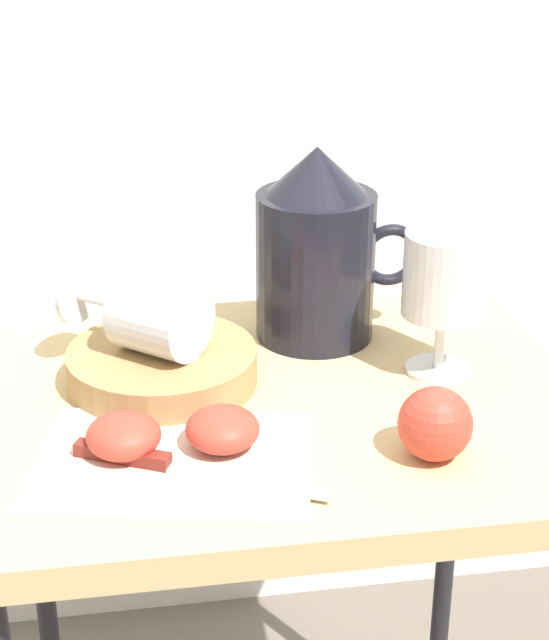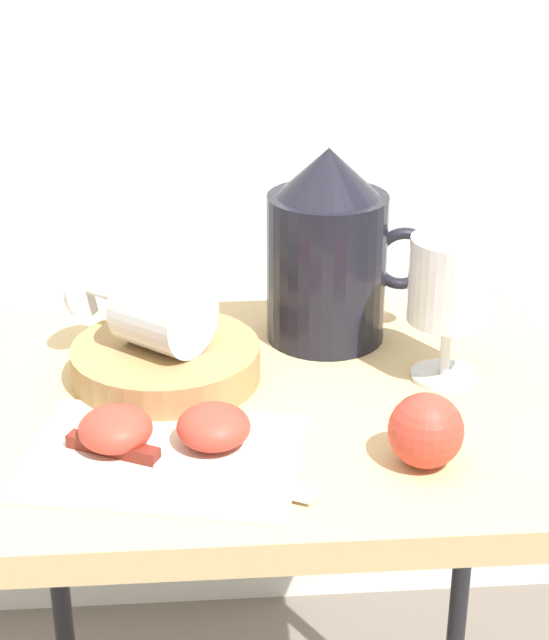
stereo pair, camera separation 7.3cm
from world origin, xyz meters
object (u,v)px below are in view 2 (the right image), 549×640
(basket_tray, at_px, (166,362))
(apple_half_right, at_px, (214,427))
(wine_glass_tipped_near, at_px, (159,311))
(apple_whole, at_px, (426,431))
(wine_glass_upright, at_px, (450,288))
(pitcher, at_px, (328,263))
(table, at_px, (274,459))
(knife, at_px, (150,458))
(apple_half_left, at_px, (115,429))

(basket_tray, relative_size, apple_half_right, 2.86)
(wine_glass_tipped_near, height_order, apple_whole, wine_glass_tipped_near)
(wine_glass_upright, xyz_separation_m, apple_whole, (-0.05, -0.15, -0.06))
(wine_glass_upright, xyz_separation_m, wine_glass_tipped_near, (-0.27, 0.02, -0.02))
(pitcher, relative_size, apple_whole, 3.20)
(table, distance_m, apple_whole, 0.20)
(apple_whole, bearing_deg, basket_tray, 142.13)
(knife, bearing_deg, apple_whole, -3.11)
(table, xyz_separation_m, basket_tray, (-0.10, 0.05, 0.09))
(wine_glass_upright, bearing_deg, apple_half_left, -160.23)
(wine_glass_tipped_near, bearing_deg, table, -22.67)
(apple_half_right, bearing_deg, wine_glass_upright, 26.76)
(apple_half_left, xyz_separation_m, apple_whole, (0.26, -0.04, 0.01))
(table, xyz_separation_m, apple_whole, (0.12, -0.13, 0.10))
(apple_half_left, bearing_deg, wine_glass_tipped_near, 74.42)
(basket_tray, distance_m, apple_half_left, 0.14)
(apple_half_right, bearing_deg, basket_tray, 108.02)
(basket_tray, bearing_deg, table, -23.96)
(pitcher, bearing_deg, basket_tray, -153.26)
(apple_half_left, bearing_deg, apple_whole, -8.72)
(pitcher, xyz_separation_m, apple_whole, (0.05, -0.25, -0.05))
(basket_tray, height_order, knife, basket_tray)
(wine_glass_tipped_near, height_order, apple_half_left, wine_glass_tipped_near)
(knife, bearing_deg, table, 44.98)
(apple_half_right, xyz_separation_m, knife, (-0.05, -0.02, -0.01))
(wine_glass_upright, bearing_deg, basket_tray, 175.90)
(wine_glass_upright, distance_m, apple_half_right, 0.26)
(basket_tray, distance_m, pitcher, 0.20)
(apple_half_right, height_order, knife, apple_half_right)
(basket_tray, height_order, apple_half_right, apple_half_right)
(apple_half_left, height_order, apple_half_right, same)
(table, xyz_separation_m, wine_glass_upright, (0.17, 0.03, 0.16))
(wine_glass_upright, height_order, apple_whole, wine_glass_upright)
(apple_half_left, height_order, knife, apple_half_left)
(apple_half_left, bearing_deg, basket_tray, 72.91)
(apple_half_right, bearing_deg, knife, -155.45)
(apple_half_right, bearing_deg, apple_half_left, 178.13)
(apple_half_left, distance_m, apple_whole, 0.26)
(wine_glass_upright, xyz_separation_m, apple_half_left, (-0.31, -0.11, -0.07))
(table, height_order, wine_glass_tipped_near, wine_glass_tipped_near)
(pitcher, height_order, apple_whole, pitcher)
(wine_glass_tipped_near, bearing_deg, wine_glass_upright, -3.82)
(apple_whole, bearing_deg, apple_half_left, 171.28)
(table, distance_m, knife, 0.18)
(apple_half_left, bearing_deg, knife, -42.40)
(wine_glass_tipped_near, height_order, apple_half_right, wine_glass_tipped_near)
(table, relative_size, apple_half_right, 10.62)
(wine_glass_tipped_near, xyz_separation_m, apple_whole, (0.22, -0.17, -0.04))
(table, xyz_separation_m, knife, (-0.11, -0.11, 0.08))
(basket_tray, height_order, wine_glass_upright, wine_glass_upright)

